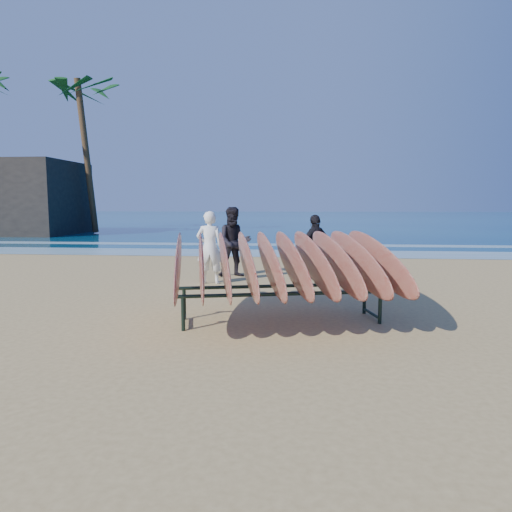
% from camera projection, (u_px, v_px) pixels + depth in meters
% --- Properties ---
extents(ground, '(120.00, 120.00, 0.00)m').
position_uv_depth(ground, '(251.00, 324.00, 6.94)').
color(ground, tan).
rests_on(ground, ground).
extents(ocean, '(160.00, 160.00, 0.00)m').
position_uv_depth(ocean, '(295.00, 217.00, 61.33)').
color(ocean, navy).
rests_on(ocean, ground).
extents(foam_near, '(160.00, 160.00, 0.00)m').
position_uv_depth(foam_near, '(280.00, 253.00, 16.83)').
color(foam_near, white).
rests_on(foam_near, ground).
extents(foam_far, '(160.00, 160.00, 0.00)m').
position_uv_depth(foam_far, '(283.00, 245.00, 20.29)').
color(foam_far, white).
rests_on(foam_far, ground).
extents(surfboard_rack, '(3.75, 3.56, 1.51)m').
position_uv_depth(surfboard_rack, '(281.00, 263.00, 6.97)').
color(surfboard_rack, black).
rests_on(surfboard_rack, ground).
extents(person_white, '(0.63, 0.44, 1.66)m').
position_uv_depth(person_white, '(210.00, 248.00, 10.37)').
color(person_white, white).
rests_on(person_white, ground).
extents(person_dark_a, '(0.99, 0.87, 1.74)m').
position_uv_depth(person_dark_a, '(234.00, 242.00, 11.37)').
color(person_dark_a, black).
rests_on(person_dark_a, ground).
extents(person_dark_b, '(0.93, 0.91, 1.56)m').
position_uv_depth(person_dark_b, '(316.00, 247.00, 11.10)').
color(person_dark_b, black).
rests_on(person_dark_b, ground).
extents(palm_mid, '(5.20, 5.20, 9.14)m').
position_uv_depth(palm_mid, '(84.00, 93.00, 26.74)').
color(palm_mid, brown).
rests_on(palm_mid, ground).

